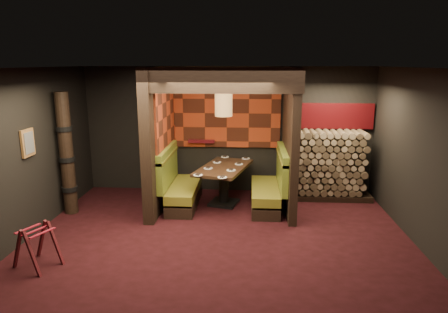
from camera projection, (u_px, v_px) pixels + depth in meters
floor at (219, 241)px, 6.75m from camera, size 6.50×5.50×0.02m
ceiling at (219, 67)px, 6.09m from camera, size 6.50×5.50×0.02m
wall_back at (228, 130)px, 9.10m from camera, size 6.50×0.02×2.85m
wall_front at (197, 227)px, 3.74m from camera, size 6.50×0.02×2.85m
wall_left at (23, 155)px, 6.62m from camera, size 0.02×5.50×2.85m
wall_right at (427, 162)px, 6.22m from camera, size 0.02×5.50×2.85m
partition_left at (159, 138)px, 8.11m from camera, size 0.20×2.20×2.85m
partition_right at (290, 140)px, 7.99m from camera, size 0.15×2.10×2.85m
header_beam at (220, 80)px, 6.82m from camera, size 2.85×0.18×0.44m
tapa_back_panel at (227, 113)px, 8.96m from camera, size 2.40×0.06×1.55m
tapa_side_panel at (166, 117)px, 8.17m from camera, size 0.04×1.85×1.45m
lacquer_shelf at (202, 141)px, 9.09m from camera, size 0.60×0.12×0.07m
booth_bench_left at (179, 187)px, 8.32m from camera, size 0.68×1.60×1.14m
booth_bench_right at (270, 189)px, 8.20m from camera, size 0.68×1.60×1.14m
dining_table at (224, 177)px, 8.34m from camera, size 1.23×1.73×0.83m
place_settings at (224, 166)px, 8.28m from camera, size 1.08×1.86×0.03m
pendant_lamp at (224, 105)px, 7.94m from camera, size 0.35×0.35×0.97m
framed_picture at (28, 143)px, 6.67m from camera, size 0.05×0.36×0.46m
luggage_rack at (37, 244)px, 5.83m from camera, size 0.75×0.66×0.68m
totem_column at (67, 155)px, 7.73m from camera, size 0.31×0.31×2.40m
firewood_stack at (331, 165)px, 8.72m from camera, size 1.73×0.70×1.50m
mosaic_header at (331, 116)px, 8.80m from camera, size 1.83×0.10×0.56m
bay_front_post at (293, 137)px, 8.24m from camera, size 0.08×0.08×2.85m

